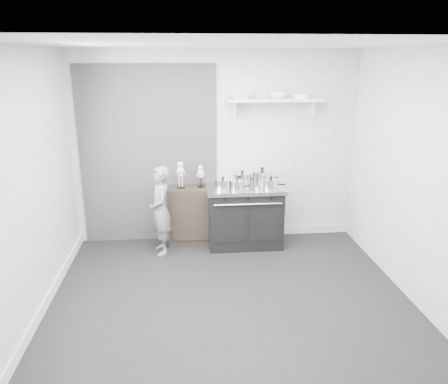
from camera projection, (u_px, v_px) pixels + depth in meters
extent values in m
plane|color=black|center=(229.00, 299.00, 4.87)|extent=(4.00, 4.00, 0.00)
cube|color=#A4A3A1|center=(216.00, 148.00, 6.18)|extent=(4.00, 0.02, 2.70)
cube|color=#A4A3A1|center=(260.00, 260.00, 2.76)|extent=(4.00, 0.02, 2.70)
cube|color=#A4A3A1|center=(28.00, 188.00, 4.29)|extent=(0.02, 3.60, 2.70)
cube|color=#A4A3A1|center=(416.00, 178.00, 4.65)|extent=(0.02, 3.60, 2.70)
cube|color=silver|center=(231.00, 44.00, 4.07)|extent=(4.00, 3.60, 0.02)
cube|color=black|center=(149.00, 156.00, 6.11)|extent=(1.90, 0.02, 2.50)
cube|color=silver|center=(282.00, 230.00, 6.63)|extent=(2.00, 0.03, 0.12)
cube|color=silver|center=(46.00, 303.00, 4.67)|extent=(0.03, 3.60, 0.12)
cube|color=silver|center=(275.00, 100.00, 5.93)|extent=(1.30, 0.26, 0.04)
cube|color=silver|center=(235.00, 109.00, 5.98)|extent=(0.03, 0.12, 0.20)
cube|color=silver|center=(313.00, 108.00, 6.08)|extent=(0.03, 0.12, 0.20)
cube|color=black|center=(245.00, 217.00, 6.19)|extent=(1.02, 0.61, 0.81)
cube|color=silver|center=(245.00, 188.00, 6.06)|extent=(1.08, 0.65, 0.05)
cube|color=black|center=(230.00, 224.00, 5.87)|extent=(0.43, 0.02, 0.53)
cube|color=black|center=(265.00, 223.00, 5.92)|extent=(0.43, 0.02, 0.53)
cylinder|color=silver|center=(248.00, 204.00, 5.78)|extent=(0.91, 0.02, 0.02)
cylinder|color=black|center=(225.00, 199.00, 5.74)|extent=(0.04, 0.03, 0.04)
cylinder|color=black|center=(248.00, 198.00, 5.77)|extent=(0.04, 0.03, 0.04)
cylinder|color=black|center=(271.00, 198.00, 5.80)|extent=(0.04, 0.03, 0.04)
cube|color=black|center=(191.00, 215.00, 6.24)|extent=(0.64, 0.37, 0.83)
imported|color=slate|center=(161.00, 211.00, 5.85)|extent=(0.37, 0.49, 1.22)
cylinder|color=silver|center=(223.00, 185.00, 5.92)|extent=(0.23, 0.23, 0.12)
cylinder|color=silver|center=(223.00, 180.00, 5.90)|extent=(0.23, 0.23, 0.01)
sphere|color=black|center=(223.00, 178.00, 5.89)|extent=(0.04, 0.04, 0.04)
cylinder|color=black|center=(234.00, 184.00, 5.93)|extent=(0.10, 0.02, 0.02)
cylinder|color=silver|center=(242.00, 179.00, 6.13)|extent=(0.24, 0.24, 0.15)
cylinder|color=silver|center=(242.00, 174.00, 6.10)|extent=(0.25, 0.25, 0.02)
sphere|color=black|center=(242.00, 172.00, 6.09)|extent=(0.04, 0.04, 0.04)
cylinder|color=black|center=(254.00, 179.00, 6.14)|extent=(0.10, 0.02, 0.02)
cylinder|color=silver|center=(262.00, 178.00, 6.13)|extent=(0.27, 0.27, 0.19)
cylinder|color=silver|center=(262.00, 171.00, 6.10)|extent=(0.28, 0.28, 0.02)
sphere|color=black|center=(262.00, 169.00, 6.09)|extent=(0.05, 0.05, 0.05)
cylinder|color=black|center=(274.00, 177.00, 6.15)|extent=(0.10, 0.02, 0.02)
cylinder|color=silver|center=(271.00, 185.00, 5.91)|extent=(0.22, 0.22, 0.12)
cylinder|color=silver|center=(271.00, 180.00, 5.89)|extent=(0.22, 0.22, 0.01)
sphere|color=black|center=(271.00, 178.00, 5.89)|extent=(0.04, 0.04, 0.04)
cylinder|color=black|center=(281.00, 184.00, 5.93)|extent=(0.10, 0.02, 0.02)
cylinder|color=silver|center=(237.00, 186.00, 5.85)|extent=(0.17, 0.17, 0.12)
cylinder|color=silver|center=(237.00, 181.00, 5.83)|extent=(0.17, 0.17, 0.01)
sphere|color=black|center=(237.00, 180.00, 5.82)|extent=(0.03, 0.03, 0.03)
cylinder|color=black|center=(246.00, 186.00, 5.86)|extent=(0.10, 0.02, 0.02)
imported|color=white|center=(241.00, 96.00, 5.87)|extent=(0.31, 0.31, 0.08)
imported|color=white|center=(278.00, 96.00, 5.92)|extent=(0.25, 0.25, 0.08)
cylinder|color=white|center=(302.00, 96.00, 5.95)|extent=(0.24, 0.24, 0.06)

